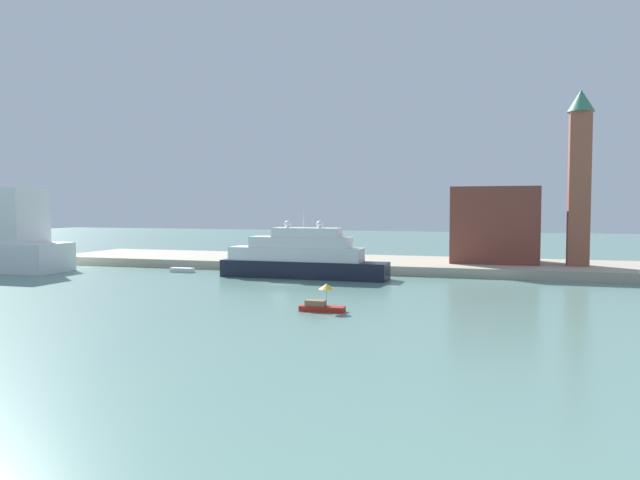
{
  "coord_description": "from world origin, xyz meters",
  "views": [
    {
      "loc": [
        31.97,
        -81.95,
        11.19
      ],
      "look_at": [
        4.32,
        6.0,
        6.21
      ],
      "focal_mm": 34.07,
      "sensor_mm": 36.0,
      "label": 1
    }
  ],
  "objects_px": {
    "bell_tower": "(579,172)",
    "parked_car": "(274,256)",
    "harbor_building": "(495,225)",
    "mooring_bollard": "(332,262)",
    "large_yacht": "(301,258)",
    "work_barge": "(182,270)",
    "small_motorboat": "(322,302)",
    "person_figure": "(292,258)"
  },
  "relations": [
    {
      "from": "bell_tower",
      "to": "parked_car",
      "type": "distance_m",
      "value": 55.03
    },
    {
      "from": "harbor_building",
      "to": "mooring_bollard",
      "type": "distance_m",
      "value": 29.65
    },
    {
      "from": "large_yacht",
      "to": "harbor_building",
      "type": "bearing_deg",
      "value": 34.95
    },
    {
      "from": "work_barge",
      "to": "mooring_bollard",
      "type": "relative_size",
      "value": 5.6
    },
    {
      "from": "large_yacht",
      "to": "small_motorboat",
      "type": "xyz_separation_m",
      "value": [
        12.38,
        -28.73,
        -2.19
      ]
    },
    {
      "from": "parked_car",
      "to": "harbor_building",
      "type": "bearing_deg",
      "value": 7.21
    },
    {
      "from": "person_figure",
      "to": "mooring_bollard",
      "type": "xyz_separation_m",
      "value": [
        7.44,
        -0.8,
        -0.42
      ]
    },
    {
      "from": "bell_tower",
      "to": "parked_car",
      "type": "bearing_deg",
      "value": -177.38
    },
    {
      "from": "large_yacht",
      "to": "bell_tower",
      "type": "distance_m",
      "value": 47.86
    },
    {
      "from": "bell_tower",
      "to": "person_figure",
      "type": "distance_m",
      "value": 50.04
    },
    {
      "from": "large_yacht",
      "to": "parked_car",
      "type": "bearing_deg",
      "value": 124.93
    },
    {
      "from": "large_yacht",
      "to": "work_barge",
      "type": "height_order",
      "value": "large_yacht"
    },
    {
      "from": "small_motorboat",
      "to": "harbor_building",
      "type": "height_order",
      "value": "harbor_building"
    },
    {
      "from": "harbor_building",
      "to": "bell_tower",
      "type": "relative_size",
      "value": 0.51
    },
    {
      "from": "bell_tower",
      "to": "large_yacht",
      "type": "bearing_deg",
      "value": -157.31
    },
    {
      "from": "small_motorboat",
      "to": "parked_car",
      "type": "bearing_deg",
      "value": 117.64
    },
    {
      "from": "bell_tower",
      "to": "small_motorboat",
      "type": "bearing_deg",
      "value": -122.79
    },
    {
      "from": "work_barge",
      "to": "parked_car",
      "type": "height_order",
      "value": "parked_car"
    },
    {
      "from": "person_figure",
      "to": "mooring_bollard",
      "type": "height_order",
      "value": "person_figure"
    },
    {
      "from": "parked_car",
      "to": "bell_tower",
      "type": "bearing_deg",
      "value": 2.62
    },
    {
      "from": "person_figure",
      "to": "harbor_building",
      "type": "bearing_deg",
      "value": 18.37
    },
    {
      "from": "harbor_building",
      "to": "parked_car",
      "type": "xyz_separation_m",
      "value": [
        -39.68,
        -5.02,
        -5.99
      ]
    },
    {
      "from": "parked_car",
      "to": "large_yacht",
      "type": "bearing_deg",
      "value": -55.07
    },
    {
      "from": "small_motorboat",
      "to": "mooring_bollard",
      "type": "relative_size",
      "value": 6.65
    },
    {
      "from": "large_yacht",
      "to": "work_barge",
      "type": "xyz_separation_m",
      "value": [
        -22.37,
        1.75,
        -2.8
      ]
    },
    {
      "from": "large_yacht",
      "to": "harbor_building",
      "type": "xyz_separation_m",
      "value": [
        29.02,
        20.28,
        4.95
      ]
    },
    {
      "from": "small_motorboat",
      "to": "harbor_building",
      "type": "distance_m",
      "value": 52.25
    },
    {
      "from": "parked_car",
      "to": "person_figure",
      "type": "distance_m",
      "value": 8.54
    },
    {
      "from": "small_motorboat",
      "to": "work_barge",
      "type": "distance_m",
      "value": 46.23
    },
    {
      "from": "large_yacht",
      "to": "harbor_building",
      "type": "relative_size",
      "value": 1.83
    },
    {
      "from": "harbor_building",
      "to": "large_yacht",
      "type": "bearing_deg",
      "value": -145.05
    },
    {
      "from": "large_yacht",
      "to": "parked_car",
      "type": "xyz_separation_m",
      "value": [
        -10.66,
        15.26,
        -1.04
      ]
    },
    {
      "from": "large_yacht",
      "to": "person_figure",
      "type": "bearing_deg",
      "value": 117.87
    },
    {
      "from": "mooring_bollard",
      "to": "large_yacht",
      "type": "bearing_deg",
      "value": -107.78
    },
    {
      "from": "person_figure",
      "to": "large_yacht",
      "type": "bearing_deg",
      "value": -62.13
    },
    {
      "from": "large_yacht",
      "to": "mooring_bollard",
      "type": "relative_size",
      "value": 36.66
    },
    {
      "from": "work_barge",
      "to": "mooring_bollard",
      "type": "height_order",
      "value": "mooring_bollard"
    },
    {
      "from": "parked_car",
      "to": "mooring_bollard",
      "type": "xyz_separation_m",
      "value": [
        13.3,
        -7.0,
        -0.24
      ]
    },
    {
      "from": "small_motorboat",
      "to": "large_yacht",
      "type": "bearing_deg",
      "value": 113.31
    },
    {
      "from": "work_barge",
      "to": "parked_car",
      "type": "xyz_separation_m",
      "value": [
        11.72,
        13.5,
        1.76
      ]
    },
    {
      "from": "bell_tower",
      "to": "parked_car",
      "type": "relative_size",
      "value": 6.86
    },
    {
      "from": "large_yacht",
      "to": "bell_tower",
      "type": "relative_size",
      "value": 0.93
    }
  ]
}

